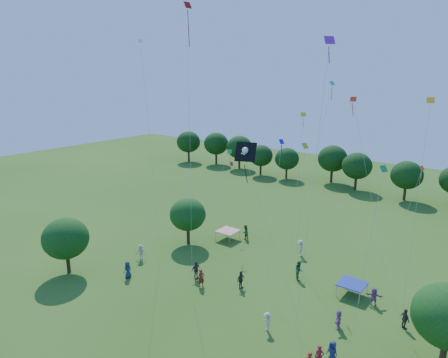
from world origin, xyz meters
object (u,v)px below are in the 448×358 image
near_tree_west (66,238)px  near_tree_north (188,214)px  tent_blue (352,284)px  red_high_kite (189,64)px  pirate_kite (246,155)px  tent_red_stripe (228,231)px

near_tree_west → near_tree_north: near_tree_west is taller
tent_blue → red_high_kite: (-13.87, -5.12, 18.41)m
tent_blue → red_high_kite: bearing=-159.7°
near_tree_north → pirate_kite: (15.36, -11.28, 10.38)m
tent_red_stripe → tent_blue: 16.15m
tent_blue → pirate_kite: (-3.36, -11.73, 12.82)m
pirate_kite → near_tree_north: bearing=143.7°
near_tree_west → tent_blue: bearing=28.5°
near_tree_west → red_high_kite: 19.92m
tent_red_stripe → tent_blue: size_ratio=1.00×
tent_blue → tent_red_stripe: bearing=168.6°
near_tree_west → tent_blue: near_tree_west is taller
near_tree_north → red_high_kite: 17.33m
near_tree_north → tent_red_stripe: near_tree_north is taller
tent_blue → red_high_kite: 23.61m
near_tree_west → near_tree_north: (4.56, 12.16, -0.09)m
tent_red_stripe → pirate_kite: bearing=-50.1°
near_tree_west → pirate_kite: (19.91, 0.89, 10.30)m
near_tree_north → tent_blue: bearing=1.4°
tent_blue → red_high_kite: size_ratio=0.09×
near_tree_west → red_high_kite: red_high_kite is taller
near_tree_north → tent_red_stripe: 5.24m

